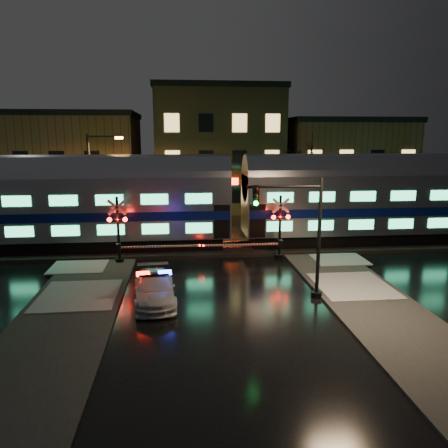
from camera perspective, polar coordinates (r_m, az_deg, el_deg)
The scene contains 13 objects.
ground at distance 23.71m, azimuth -1.20°, elevation -6.46°, with size 120.00×120.00×0.00m, color black.
ballast at distance 28.46m, azimuth -2.00°, elevation -3.14°, with size 90.00×4.20×0.24m, color black.
sidewalk_left at distance 18.62m, azimuth -20.45°, elevation -12.17°, with size 4.00×20.00×0.12m, color #2D2D2D.
sidewalk_right at distance 19.81m, azimuth 19.74°, elevation -10.67°, with size 4.00×20.00×0.12m, color #2D2D2D.
building_left at distance 45.97m, azimuth -20.05°, elevation 7.30°, with size 14.00×10.00×9.00m, color brown.
building_mid at distance 45.17m, azimuth -0.97°, elevation 9.52°, with size 12.00×11.00×11.50m, color brown.
building_right at distance 47.64m, azimuth 15.01°, elevation 7.43°, with size 12.00×10.00×8.50m, color brown.
train at distance 27.99m, azimuth 1.66°, elevation 3.44°, with size 51.00×3.12×5.92m.
police_car at distance 19.82m, azimuth -9.07°, elevation -8.31°, with size 2.14×4.49×1.42m.
crossing_signal_right at distance 26.02m, azimuth 6.56°, elevation -1.27°, with size 5.45×0.64×3.86m.
crossing_signal_left at distance 25.63m, azimuth -12.84°, elevation -1.63°, with size 5.52×0.64×3.91m.
traffic_light at distance 19.64m, azimuth 9.96°, elevation -1.58°, with size 3.55×0.67×5.50m.
streetlight at distance 32.20m, azimuth -16.64°, elevation 5.62°, with size 2.48×0.26×7.42m.
Camera 1 is at (-1.77, -22.48, 7.30)m, focal length 35.00 mm.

